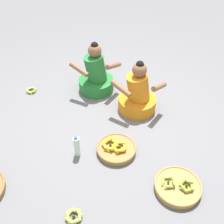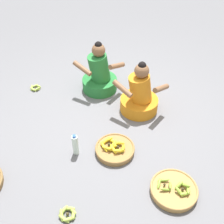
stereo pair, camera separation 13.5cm
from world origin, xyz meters
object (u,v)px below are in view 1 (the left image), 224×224
(loose_bananas_front_center, at_px, (74,216))
(water_bottle, at_px, (77,146))
(banana_basket_front_right, at_px, (116,149))
(banana_basket_near_bicycle, at_px, (178,186))
(loose_bananas_back_right, at_px, (31,90))
(vendor_woman_behind, at_px, (96,76))
(vendor_woman_front, at_px, (138,95))

(loose_bananas_front_center, xyz_separation_m, water_bottle, (-0.09, 0.78, 0.11))
(loose_bananas_front_center, bearing_deg, banana_basket_front_right, 67.27)
(banana_basket_near_bicycle, height_order, loose_bananas_back_right, banana_basket_near_bicycle)
(vendor_woman_behind, height_order, loose_bananas_back_right, vendor_woman_behind)
(banana_basket_near_bicycle, relative_size, loose_bananas_back_right, 2.71)
(banana_basket_near_bicycle, xyz_separation_m, loose_bananas_front_center, (-1.03, -0.38, -0.02))
(vendor_woman_behind, xyz_separation_m, banana_basket_near_bicycle, (1.04, -1.69, -0.21))
(loose_bananas_back_right, bearing_deg, banana_basket_near_bicycle, -37.68)
(banana_basket_near_bicycle, bearing_deg, banana_basket_front_right, 144.91)
(banana_basket_near_bicycle, bearing_deg, vendor_woman_behind, 121.63)
(banana_basket_front_right, bearing_deg, banana_basket_near_bicycle, -35.09)
(banana_basket_near_bicycle, bearing_deg, loose_bananas_front_center, -159.53)
(loose_bananas_front_center, bearing_deg, banana_basket_near_bicycle, 20.47)
(vendor_woman_behind, height_order, banana_basket_near_bicycle, vendor_woman_behind)
(vendor_woman_behind, relative_size, loose_bananas_back_right, 4.32)
(vendor_woman_front, distance_m, banana_basket_near_bicycle, 1.36)
(loose_bananas_front_center, distance_m, water_bottle, 0.79)
(loose_bananas_back_right, height_order, water_bottle, water_bottle)
(vendor_woman_front, relative_size, vendor_woman_behind, 0.97)
(vendor_woman_front, height_order, loose_bananas_back_right, vendor_woman_front)
(vendor_woman_behind, relative_size, banana_basket_front_right, 1.67)
(loose_bananas_back_right, bearing_deg, vendor_woman_behind, 7.50)
(vendor_woman_front, xyz_separation_m, banana_basket_near_bicycle, (0.43, -1.28, -0.20))
(water_bottle, bearing_deg, vendor_woman_front, 51.79)
(vendor_woman_front, xyz_separation_m, vendor_woman_behind, (-0.61, 0.41, 0.01))
(vendor_woman_front, height_order, loose_bananas_front_center, vendor_woman_front)
(banana_basket_front_right, bearing_deg, loose_bananas_front_center, -112.73)
(loose_bananas_back_right, xyz_separation_m, loose_bananas_front_center, (0.99, -1.95, 0.00))
(banana_basket_near_bicycle, height_order, banana_basket_front_right, banana_basket_front_right)
(vendor_woman_behind, distance_m, banana_basket_front_right, 1.29)
(vendor_woman_front, xyz_separation_m, loose_bananas_back_right, (-1.59, 0.28, -0.22))
(vendor_woman_behind, height_order, loose_bananas_front_center, vendor_woman_behind)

